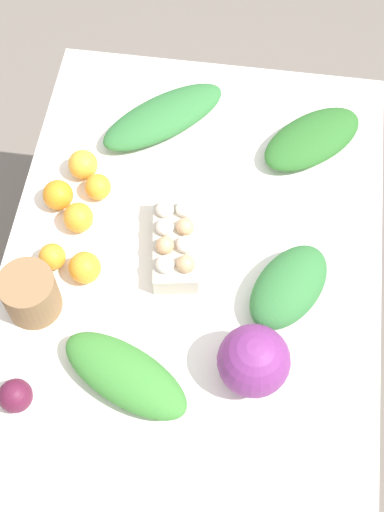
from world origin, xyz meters
TOP-DOWN VIEW (x-y plane):
  - ground_plane at (0.00, 0.00)m, footprint 8.00×8.00m
  - dining_table at (0.00, 0.00)m, footprint 1.29×0.92m
  - cabbage_purple at (-0.27, -0.17)m, footprint 0.16×0.16m
  - egg_carton at (0.02, 0.04)m, footprint 0.25×0.14m
  - paper_bag at (-0.17, 0.35)m, footprint 0.13×0.13m
  - greens_bunch_kale at (0.38, -0.27)m, footprint 0.31×0.32m
  - greens_bunch_beet_tops at (0.40, 0.13)m, footprint 0.34×0.36m
  - greens_bunch_dandelion at (-0.06, -0.24)m, footprint 0.29×0.24m
  - greens_bunch_chard at (-0.33, 0.10)m, footprint 0.25×0.34m
  - beet_root at (-0.40, 0.33)m, footprint 0.08×0.08m
  - orange_0 at (0.16, 0.26)m, footprint 0.07×0.07m
  - orange_1 at (0.06, 0.29)m, footprint 0.07×0.07m
  - orange_2 at (-0.05, 0.33)m, footprint 0.07×0.07m
  - orange_3 at (0.12, 0.36)m, footprint 0.08×0.08m
  - orange_4 at (-0.08, 0.25)m, footprint 0.08×0.08m
  - orange_5 at (0.22, 0.31)m, footprint 0.08×0.08m

SIDE VIEW (x-z plane):
  - ground_plane at x=0.00m, z-range 0.00..0.00m
  - dining_table at x=0.00m, z-range 0.27..1.00m
  - orange_2 at x=-0.05m, z-range 0.73..0.80m
  - orange_0 at x=0.16m, z-range 0.73..0.80m
  - greens_bunch_beet_tops at x=0.40m, z-range 0.73..0.80m
  - greens_bunch_kale at x=0.38m, z-range 0.73..0.80m
  - orange_1 at x=0.06m, z-range 0.73..0.80m
  - beet_root at x=-0.40m, z-range 0.73..0.81m
  - orange_5 at x=0.22m, z-range 0.73..0.81m
  - orange_3 at x=0.12m, z-range 0.73..0.81m
  - orange_4 at x=-0.08m, z-range 0.73..0.81m
  - greens_bunch_chard at x=-0.33m, z-range 0.73..0.81m
  - egg_carton at x=0.02m, z-range 0.73..0.82m
  - greens_bunch_dandelion at x=-0.06m, z-range 0.73..0.82m
  - paper_bag at x=-0.17m, z-range 0.73..0.85m
  - cabbage_purple at x=-0.27m, z-range 0.73..0.89m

